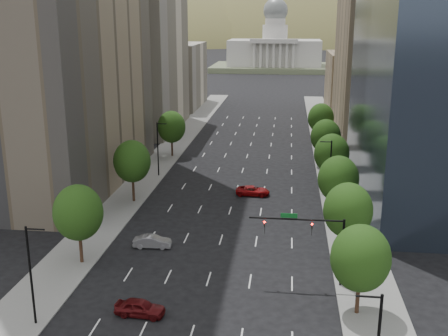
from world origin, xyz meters
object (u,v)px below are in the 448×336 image
at_px(traffic_signal, 317,236).
at_px(car_maroon, 140,308).
at_px(capitol, 275,52).
at_px(car_silver, 152,242).
at_px(car_red_far, 253,191).

height_order(traffic_signal, car_maroon, traffic_signal).
bearing_deg(capitol, traffic_signal, -87.26).
height_order(traffic_signal, car_silver, traffic_signal).
relative_size(capitol, car_silver, 13.89).
height_order(capitol, car_silver, capitol).
distance_m(traffic_signal, car_silver, 19.81).
height_order(traffic_signal, capitol, capitol).
distance_m(car_maroon, car_red_far, 35.28).
relative_size(traffic_signal, car_silver, 2.11).
bearing_deg(car_silver, car_red_far, -30.73).
bearing_deg(car_red_far, capitol, 1.71).
bearing_deg(car_maroon, car_silver, 13.85).
relative_size(traffic_signal, car_red_far, 1.83).
distance_m(capitol, car_red_far, 192.94).
xyz_separation_m(capitol, car_red_far, (2.61, -192.77, -7.89)).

